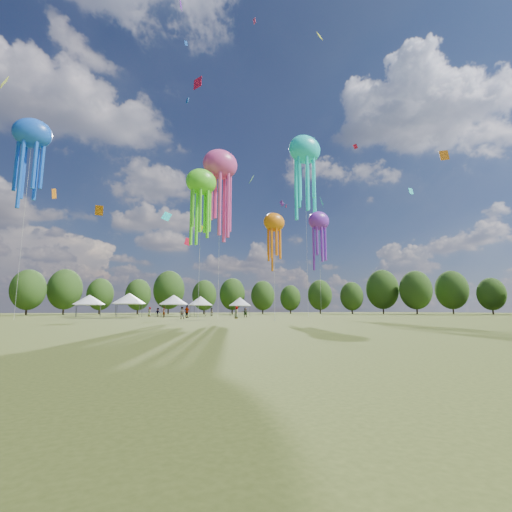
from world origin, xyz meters
name	(u,v)px	position (x,y,z in m)	size (l,w,h in m)	color
ground	(429,333)	(0.00, 0.00, 0.00)	(300.00, 300.00, 0.00)	#384416
spectator_near	(182,313)	(-5.57, 34.14, 0.80)	(0.78, 0.61, 1.61)	gray
spectators_far	(195,312)	(-0.26, 47.38, 0.85)	(14.94, 23.60, 1.91)	gray
festival_tents	(161,300)	(-4.70, 56.12, 3.09)	(34.16, 10.58, 4.18)	#47474C
show_kites	(237,177)	(2.59, 35.41, 21.53)	(47.21, 19.56, 32.55)	#58EA26
small_kites	(201,136)	(-1.21, 42.74, 30.95)	(74.54, 57.79, 45.60)	#58EA26
treeline	(160,284)	(-3.87, 62.51, 6.54)	(201.57, 95.24, 13.43)	#38281C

